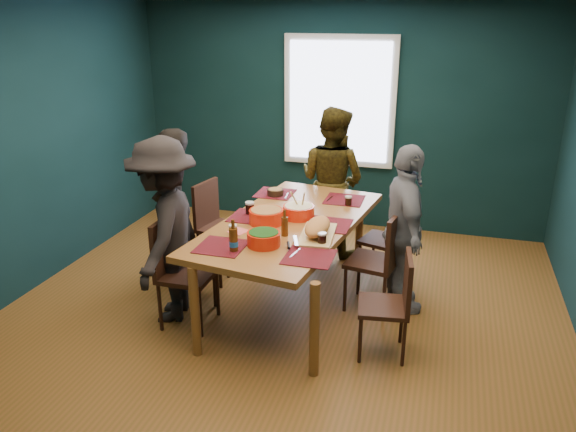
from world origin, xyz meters
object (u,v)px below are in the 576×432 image
at_px(chair_right_mid, 382,254).
at_px(person_right, 404,230).
at_px(chair_right_near, 394,298).
at_px(chair_right_far, 390,234).
at_px(chair_left_far, 215,219).
at_px(chair_left_near, 177,264).
at_px(cutting_board, 317,229).
at_px(person_far_left, 173,208).
at_px(chair_left_mid, 186,243).
at_px(bowl_herbs, 264,238).
at_px(person_near_left, 165,231).
at_px(dining_table, 290,229).
at_px(bowl_salad, 266,216).
at_px(person_back, 332,181).
at_px(bowl_dumpling, 299,211).

height_order(chair_right_mid, person_right, person_right).
bearing_deg(chair_right_near, chair_right_far, 89.61).
relative_size(chair_left_far, chair_left_near, 0.97).
distance_m(chair_left_near, chair_right_mid, 1.80).
bearing_deg(person_right, cutting_board, 107.39).
height_order(chair_left_near, person_far_left, person_far_left).
distance_m(chair_left_mid, chair_right_mid, 1.80).
bearing_deg(chair_right_far, chair_left_mid, -135.98).
height_order(chair_left_far, person_far_left, person_far_left).
bearing_deg(bowl_herbs, chair_right_mid, 39.46).
relative_size(person_near_left, bowl_herbs, 6.07).
height_order(dining_table, person_far_left, person_far_left).
xyz_separation_m(chair_left_far, chair_right_far, (1.80, 0.19, -0.04)).
bearing_deg(chair_left_mid, chair_right_near, -26.78).
bearing_deg(chair_right_near, bowl_salad, 151.13).
height_order(chair_right_far, person_back, person_back).
relative_size(chair_right_near, person_near_left, 0.52).
height_order(chair_right_near, person_near_left, person_near_left).
distance_m(person_right, person_near_left, 2.08).
bearing_deg(person_back, bowl_dumpling, 109.89).
bearing_deg(person_near_left, person_back, 138.95).
distance_m(chair_left_near, bowl_salad, 0.87).
bearing_deg(person_near_left, person_right, 98.75).
bearing_deg(cutting_board, person_right, 31.08).
distance_m(person_back, bowl_salad, 1.48).
xyz_separation_m(bowl_dumpling, cutting_board, (0.26, -0.38, 0.00)).
bearing_deg(person_back, person_far_left, 63.82).
bearing_deg(chair_right_mid, bowl_dumpling, -167.93).
distance_m(chair_right_mid, person_far_left, 2.06).
bearing_deg(chair_left_far, person_far_left, -110.63).
bearing_deg(chair_left_mid, bowl_salad, -12.30).
bearing_deg(chair_right_mid, person_near_left, -150.36).
bearing_deg(chair_right_near, bowl_herbs, 173.53).
xyz_separation_m(chair_left_mid, person_right, (1.95, 0.35, 0.21)).
bearing_deg(person_right, chair_left_mid, 81.79).
bearing_deg(dining_table, chair_left_mid, -163.24).
bearing_deg(person_back, cutting_board, 119.62).
height_order(bowl_dumpling, cutting_board, bowl_dumpling).
relative_size(chair_right_mid, person_near_left, 0.58).
bearing_deg(chair_right_near, person_right, 82.66).
height_order(chair_left_mid, chair_right_near, chair_left_mid).
xyz_separation_m(chair_right_far, person_right, (0.17, -0.54, 0.27)).
relative_size(dining_table, chair_left_far, 2.49).
distance_m(bowl_salad, bowl_dumpling, 0.32).
bearing_deg(person_near_left, chair_left_mid, 167.90).
height_order(chair_right_far, bowl_herbs, bowl_herbs).
bearing_deg(chair_right_mid, dining_table, -160.82).
distance_m(chair_left_far, chair_right_mid, 1.85).
distance_m(chair_right_far, cutting_board, 1.21).
relative_size(chair_left_mid, person_right, 0.62).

